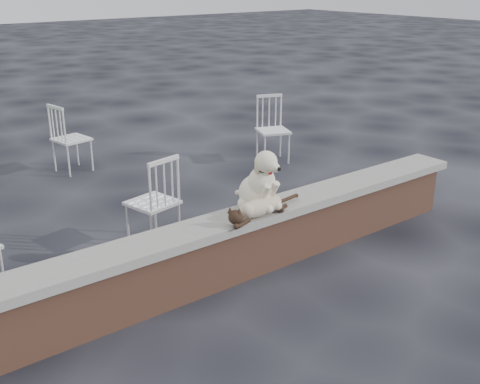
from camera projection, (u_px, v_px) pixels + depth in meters
ground at (212, 284)px, 5.12m from camera, size 60.00×60.00×0.00m
brick_wall at (211, 259)px, 5.03m from camera, size 6.00×0.30×0.50m
capstone at (211, 228)px, 4.93m from camera, size 6.20×0.40×0.08m
dog at (256, 178)px, 5.13m from camera, size 0.42×0.53×0.58m
cat at (260, 206)px, 5.05m from camera, size 1.10×0.36×0.18m
chair_e at (71, 138)px, 7.90m from camera, size 0.65×0.65×0.94m
chair_d at (273, 130)px, 8.32m from camera, size 0.73×0.73×0.94m
chair_c at (152, 201)px, 5.71m from camera, size 0.66×0.66×0.94m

